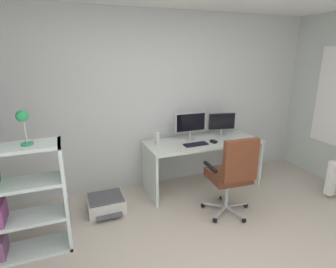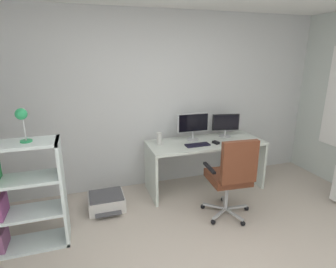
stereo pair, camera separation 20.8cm
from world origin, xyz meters
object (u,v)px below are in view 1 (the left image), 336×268
office_chair (232,172)px  printer (106,204)px  monitor_secondary (222,123)px  desk (203,152)px  keyboard (196,144)px  desk_lamp (23,120)px  desktop_speaker (158,139)px  bookshelf (1,207)px  monitor_main (190,124)px  computer_mouse (213,142)px

office_chair → printer: size_ratio=2.19×
office_chair → monitor_secondary: bearing=65.7°
desk → keyboard: (-0.19, -0.13, 0.19)m
printer → office_chair: bearing=-25.7°
desk_lamp → printer: size_ratio=0.68×
desktop_speaker → printer: (-0.80, -0.23, -0.73)m
keyboard → desk: bearing=33.7°
office_chair → bookshelf: 2.49m
desk → desktop_speaker: size_ratio=9.98×
monitor_main → bookshelf: bookshelf is taller
monitor_main → office_chair: (0.10, -0.97, -0.39)m
bookshelf → desk_lamp: bearing=0.0°
desk_lamp → printer: (0.75, 0.48, -1.30)m
printer → desktop_speaker: bearing=16.1°
keyboard → office_chair: 0.73m
desk → office_chair: bearing=-93.0°
office_chair → bookshelf: bookshelf is taller
monitor_secondary → computer_mouse: monitor_secondary is taller
computer_mouse → desktop_speaker: size_ratio=0.59×
desk → monitor_main: (-0.15, 0.14, 0.43)m
bookshelf → printer: bookshelf is taller
desktop_speaker → office_chair: 1.14m
monitor_secondary → keyboard: size_ratio=1.21×
bookshelf → desk_lamp: desk_lamp is taller
keyboard → desk_lamp: size_ratio=1.03×
keyboard → desktop_speaker: size_ratio=2.00×
monitor_secondary → bookshelf: bearing=-165.3°
desk → printer: size_ratio=3.51×
monitor_main → office_chair: size_ratio=0.46×
computer_mouse → monitor_secondary: bearing=26.3°
computer_mouse → office_chair: bearing=-117.6°
desk → printer: (-1.48, -0.14, -0.46)m
computer_mouse → bookshelf: 2.67m
desktop_speaker → office_chair: size_ratio=0.16×
office_chair → monitor_main: bearing=96.0°
monitor_secondary → keyboard: bearing=-155.1°
desk_lamp → desk: bearing=15.6°
desk → office_chair: 0.83m
desk → computer_mouse: 0.26m
keyboard → computer_mouse: size_ratio=3.40×
monitor_secondary → keyboard: 0.67m
printer → monitor_main: bearing=11.8°
desk → desk_lamp: bearing=-164.4°
bookshelf → monitor_main: bearing=17.8°
monitor_secondary → printer: size_ratio=0.85×
monitor_secondary → desk: bearing=-160.4°
desktop_speaker → desk_lamp: bearing=-155.2°
bookshelf → desk_lamp: 0.89m
computer_mouse → office_chair: office_chair is taller
monitor_secondary → desk_lamp: bearing=-163.8°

